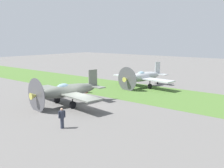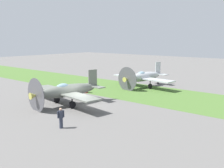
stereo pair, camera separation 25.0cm
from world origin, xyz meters
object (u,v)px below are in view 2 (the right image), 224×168
airplane_lead (67,91)px  fuel_drum (86,89)px  airplane_wingman (143,77)px  ground_crew_chief (61,118)px  supply_crate (65,87)px

airplane_lead → fuel_drum: 7.03m
airplane_wingman → ground_crew_chief: airplane_wingman is taller
airplane_wingman → ground_crew_chief: (-5.37, 20.20, -0.67)m
fuel_drum → supply_crate: fuel_drum is taller
airplane_wingman → supply_crate: size_ratio=11.86×
supply_crate → ground_crew_chief: bearing=139.2°
airplane_wingman → supply_crate: airplane_wingman is taller
airplane_lead → fuel_drum: size_ratio=12.11×
airplane_lead → airplane_wingman: size_ratio=1.02×
airplane_lead → ground_crew_chief: airplane_lead is taller
airplane_wingman → fuel_drum: bearing=73.3°
airplane_wingman → fuel_drum: size_ratio=11.86×
airplane_lead → supply_crate: bearing=-30.5°
fuel_drum → airplane_lead: bearing=118.3°
airplane_lead → supply_crate: size_ratio=12.11×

